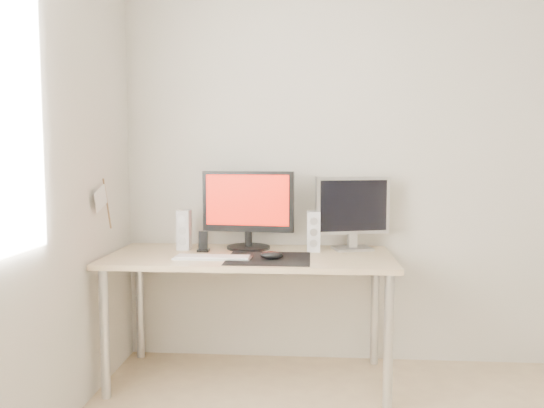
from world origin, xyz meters
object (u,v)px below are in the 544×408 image
object	(u,v)px
main_monitor	(248,207)
second_monitor	(353,209)
mouse	(272,255)
keyboard	(212,257)
desk	(250,268)
speaker_right	(314,231)
speaker_left	(184,230)
phone_dock	(203,245)

from	to	relation	value
main_monitor	second_monitor	bearing A→B (deg)	1.64
mouse	second_monitor	world-z (taller)	second_monitor
keyboard	desk	bearing A→B (deg)	36.29
mouse	speaker_right	bearing A→B (deg)	51.03
main_monitor	speaker_left	size ratio (longest dim) A/B	2.33
mouse	speaker_left	distance (m)	0.62
second_monitor	speaker_left	bearing A→B (deg)	-176.42
speaker_left	speaker_right	bearing A→B (deg)	-0.52
main_monitor	speaker_right	size ratio (longest dim) A/B	2.33
speaker_left	speaker_right	size ratio (longest dim) A/B	1.00
desk	speaker_right	size ratio (longest dim) A/B	6.77
mouse	main_monitor	bearing A→B (deg)	116.95
desk	keyboard	world-z (taller)	keyboard
mouse	desk	size ratio (longest dim) A/B	0.08
desk	speaker_left	size ratio (longest dim) A/B	6.77
desk	phone_dock	bearing A→B (deg)	165.36
phone_dock	second_monitor	bearing A→B (deg)	8.32
desk	second_monitor	world-z (taller)	second_monitor
mouse	speaker_right	xyz separation A→B (m)	(0.22, 0.28, 0.09)
main_monitor	desk	bearing A→B (deg)	-80.26
desk	speaker_right	world-z (taller)	speaker_right
mouse	second_monitor	size ratio (longest dim) A/B	0.27
desk	main_monitor	bearing A→B (deg)	99.74
second_monitor	keyboard	xyz separation A→B (m)	(-0.78, -0.34, -0.23)
second_monitor	phone_dock	size ratio (longest dim) A/B	3.70
desk	main_monitor	world-z (taller)	main_monitor
desk	speaker_left	world-z (taller)	speaker_left
phone_dock	speaker_right	bearing A→B (deg)	5.16
desk	phone_dock	xyz separation A→B (m)	(-0.28, 0.07, 0.11)
main_monitor	speaker_right	xyz separation A→B (m)	(0.39, -0.05, -0.14)
desk	main_monitor	xyz separation A→B (m)	(-0.03, 0.18, 0.33)
phone_dock	speaker_left	bearing A→B (deg)	153.15
main_monitor	phone_dock	distance (m)	0.35
desk	second_monitor	bearing A→B (deg)	18.84
speaker_right	speaker_left	bearing A→B (deg)	179.48
keyboard	phone_dock	xyz separation A→B (m)	(-0.09, 0.21, 0.03)
desk	keyboard	xyz separation A→B (m)	(-0.19, -0.14, 0.09)
speaker_left	phone_dock	world-z (taller)	speaker_left
second_monitor	keyboard	bearing A→B (deg)	-156.43
mouse	phone_dock	bearing A→B (deg)	152.33
desk	phone_dock	size ratio (longest dim) A/B	13.32
mouse	phone_dock	size ratio (longest dim) A/B	1.01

